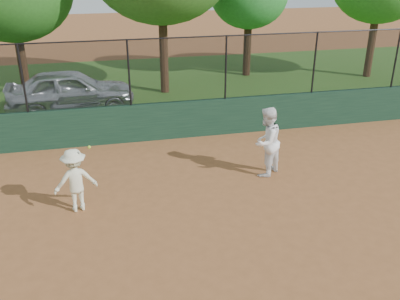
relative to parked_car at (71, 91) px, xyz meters
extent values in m
plane|color=brown|center=(2.46, -9.52, -0.79)|extent=(80.00, 80.00, 0.00)
cube|color=#1A3A26|center=(2.46, -3.52, -0.19)|extent=(26.00, 0.20, 1.20)
cube|color=#2B561A|center=(2.46, 2.48, -0.79)|extent=(36.00, 12.00, 0.01)
imported|color=silver|center=(0.00, 0.00, 0.00)|extent=(4.72, 2.10, 1.58)
imported|color=white|center=(5.21, -6.62, 0.15)|extent=(1.15, 1.12, 1.87)
imported|color=#E5E8C4|center=(0.35, -7.37, -0.03)|extent=(1.07, 0.75, 1.51)
sphere|color=#ABD02E|center=(0.74, -7.65, 0.87)|extent=(0.07, 0.07, 0.07)
cube|color=black|center=(2.46, -3.52, 1.41)|extent=(26.00, 0.02, 2.00)
cylinder|color=black|center=(2.46, -3.52, 2.39)|extent=(26.00, 0.04, 0.04)
cylinder|color=black|center=(-1.04, -3.52, 1.41)|extent=(0.06, 0.06, 2.00)
cylinder|color=black|center=(1.96, -3.52, 1.41)|extent=(0.06, 0.06, 2.00)
cylinder|color=black|center=(4.96, -3.52, 1.41)|extent=(0.06, 0.06, 2.00)
cylinder|color=black|center=(7.96, -3.52, 1.41)|extent=(0.06, 0.06, 2.00)
cylinder|color=black|center=(10.96, -3.52, 1.41)|extent=(0.06, 0.06, 2.00)
cylinder|color=#412816|center=(-1.93, 2.52, 0.42)|extent=(0.36, 0.36, 2.42)
cylinder|color=#492D1A|center=(3.79, 1.72, 0.75)|extent=(0.36, 0.36, 3.07)
cylinder|color=#372212|center=(8.12, 3.71, 0.39)|extent=(0.36, 0.36, 2.37)
cylinder|color=#492D1A|center=(13.74, 2.15, 0.56)|extent=(0.36, 0.36, 2.69)
camera|label=1|loc=(1.10, -16.71, 4.67)|focal=40.00mm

